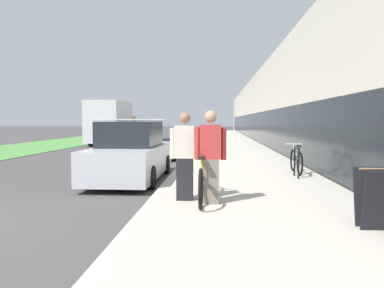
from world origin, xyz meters
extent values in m
cube|color=#BCB5A5|center=(5.96, 21.00, 0.08)|extent=(4.39, 70.00, 0.15)
cube|color=beige|center=(13.20, 29.00, 2.74)|extent=(10.00, 70.00, 5.47)
cube|color=#1E2328|center=(8.24, 29.00, 1.25)|extent=(0.10, 63.00, 2.20)
cube|color=#518E42|center=(-6.95, 25.00, 0.01)|extent=(5.59, 70.00, 0.03)
torus|color=black|center=(4.85, 2.79, 0.52)|extent=(0.06, 0.74, 0.74)
torus|color=black|center=(4.85, 1.18, 0.52)|extent=(0.06, 0.74, 0.74)
cylinder|color=yellow|center=(4.85, 1.98, 0.75)|extent=(0.04, 1.37, 0.04)
cylinder|color=yellow|center=(4.85, 1.66, 0.64)|extent=(0.04, 0.82, 0.34)
cylinder|color=yellow|center=(4.85, 1.47, 0.90)|extent=(0.03, 0.03, 0.31)
cube|color=black|center=(4.85, 1.47, 1.05)|extent=(0.11, 0.22, 0.05)
cylinder|color=yellow|center=(4.85, 2.66, 0.91)|extent=(0.03, 0.03, 0.32)
cylinder|color=silver|center=(4.85, 2.66, 1.07)|extent=(0.52, 0.03, 0.03)
cube|color=#756B5B|center=(5.01, 1.69, 0.58)|extent=(0.33, 0.24, 0.86)
cube|color=#B23333|center=(5.01, 1.69, 1.34)|extent=(0.40, 0.24, 0.66)
cylinder|color=#B23333|center=(4.76, 1.69, 1.30)|extent=(0.10, 0.10, 0.62)
cylinder|color=#B23333|center=(5.27, 1.69, 1.30)|extent=(0.10, 0.10, 0.62)
sphere|color=tan|center=(5.01, 1.69, 1.82)|extent=(0.23, 0.23, 0.23)
cube|color=black|center=(4.50, 1.97, 0.57)|extent=(0.32, 0.23, 0.84)
cube|color=beige|center=(4.50, 1.97, 1.32)|extent=(0.39, 0.23, 0.65)
cylinder|color=beige|center=(4.25, 1.97, 1.29)|extent=(0.10, 0.10, 0.61)
cylinder|color=beige|center=(4.74, 1.97, 1.29)|extent=(0.10, 0.10, 0.61)
sphere|color=#936B51|center=(4.50, 1.97, 1.79)|extent=(0.23, 0.23, 0.23)
cylinder|color=black|center=(7.37, 4.90, 0.56)|extent=(0.05, 0.05, 0.82)
cylinder|color=black|center=(7.37, 5.45, 0.56)|extent=(0.05, 0.05, 0.82)
cylinder|color=black|center=(7.37, 5.17, 0.97)|extent=(0.05, 0.55, 0.05)
torus|color=black|center=(7.53, 6.47, 0.50)|extent=(0.06, 0.69, 0.69)
torus|color=black|center=(7.53, 5.50, 0.50)|extent=(0.06, 0.69, 0.69)
cylinder|color=#7AD1C6|center=(7.53, 5.98, 0.71)|extent=(0.04, 0.83, 0.04)
cylinder|color=#7AD1C6|center=(7.53, 5.79, 0.61)|extent=(0.04, 0.50, 0.32)
cylinder|color=#7AD1C6|center=(7.53, 5.67, 0.85)|extent=(0.03, 0.03, 0.29)
cube|color=black|center=(7.53, 5.67, 0.99)|extent=(0.11, 0.22, 0.05)
cylinder|color=#7AD1C6|center=(7.53, 6.39, 0.86)|extent=(0.03, 0.03, 0.30)
cylinder|color=silver|center=(7.53, 6.39, 1.01)|extent=(0.52, 0.03, 0.03)
cube|color=black|center=(7.50, -0.02, 0.59)|extent=(0.56, 0.20, 0.89)
cube|color=black|center=(7.50, 0.34, 0.59)|extent=(0.56, 0.20, 0.89)
cylinder|color=#93704C|center=(7.50, 0.16, 1.04)|extent=(0.56, 0.03, 0.03)
cube|color=silver|center=(2.64, 5.31, 0.58)|extent=(1.74, 4.69, 0.85)
cube|color=#1E2328|center=(2.64, 5.31, 1.36)|extent=(1.50, 2.34, 0.71)
cylinder|color=silver|center=(2.64, 5.82, 1.76)|extent=(1.86, 0.04, 0.04)
cylinder|color=silver|center=(2.64, 4.79, 1.76)|extent=(1.86, 0.04, 0.04)
cylinder|color=black|center=(1.84, 6.71, 0.30)|extent=(0.22, 0.60, 0.60)
cylinder|color=black|center=(3.45, 6.71, 0.30)|extent=(0.22, 0.60, 0.60)
cylinder|color=black|center=(1.84, 3.90, 0.30)|extent=(0.22, 0.60, 0.60)
cylinder|color=black|center=(3.45, 3.90, 0.30)|extent=(0.22, 0.60, 0.60)
ellipsoid|color=white|center=(2.58, 11.59, 0.40)|extent=(1.63, 4.08, 0.52)
cube|color=#1E2328|center=(2.58, 12.10, 0.78)|extent=(1.14, 0.04, 0.26)
cylinder|color=black|center=(1.82, 12.77, 0.30)|extent=(0.22, 0.60, 0.60)
cylinder|color=black|center=(3.34, 12.77, 0.30)|extent=(0.22, 0.60, 0.60)
cylinder|color=black|center=(1.82, 10.40, 0.30)|extent=(0.22, 0.60, 0.60)
cylinder|color=black|center=(3.34, 10.40, 0.30)|extent=(0.22, 0.60, 0.60)
cube|color=orange|center=(-2.47, 23.73, 1.16)|extent=(2.08, 1.55, 1.86)
cube|color=silver|center=(-2.47, 20.64, 1.66)|extent=(2.26, 4.64, 2.86)
cylinder|color=black|center=(-3.50, 23.33, 0.42)|extent=(0.28, 0.84, 0.84)
cylinder|color=black|center=(-1.44, 23.33, 0.42)|extent=(0.28, 0.84, 0.84)
cylinder|color=black|center=(-3.50, 19.72, 0.42)|extent=(0.28, 0.84, 0.84)
cylinder|color=black|center=(-1.44, 19.72, 0.42)|extent=(0.28, 0.84, 0.84)
camera|label=1|loc=(5.14, -5.42, 1.74)|focal=35.00mm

